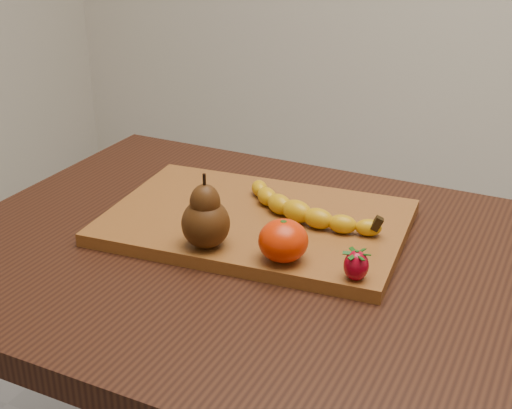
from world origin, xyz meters
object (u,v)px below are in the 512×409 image
at_px(pear, 205,211).
at_px(mandarin, 283,241).
at_px(cutting_board, 256,222).
at_px(table, 280,313).

relative_size(pear, mandarin, 1.57).
bearing_deg(mandarin, cutting_board, 131.15).
bearing_deg(table, cutting_board, 138.38).
xyz_separation_m(pear, mandarin, (0.11, 0.01, -0.02)).
height_order(table, mandarin, mandarin).
xyz_separation_m(table, mandarin, (0.02, -0.04, 0.15)).
bearing_deg(table, mandarin, -63.55).
height_order(cutting_board, mandarin, mandarin).
height_order(pear, mandarin, pear).
bearing_deg(table, pear, -150.76).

